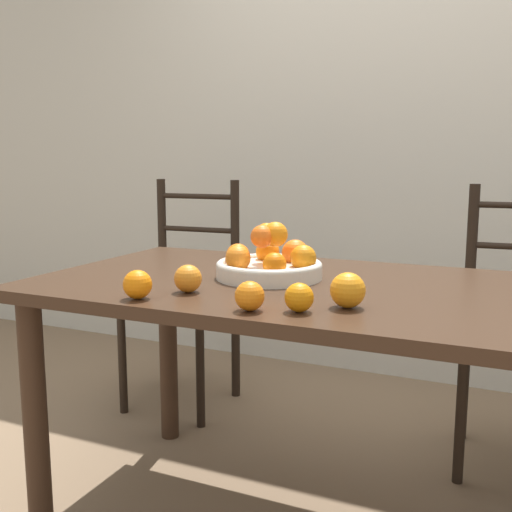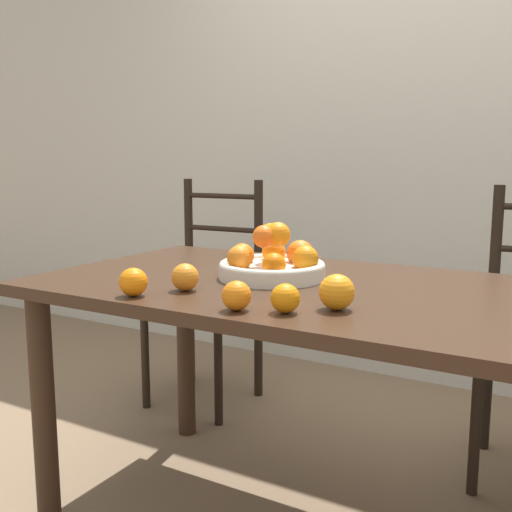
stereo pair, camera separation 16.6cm
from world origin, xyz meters
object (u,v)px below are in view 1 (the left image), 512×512
Objects in this scene: orange_loose_2 at (250,296)px; orange_loose_4 at (299,297)px; orange_loose_0 at (138,285)px; orange_loose_1 at (348,290)px; fruit_bowl at (270,262)px; chair_left at (185,299)px; orange_loose_3 at (188,279)px.

orange_loose_2 is 1.03× the size of orange_loose_4.
orange_loose_1 reaches higher than orange_loose_0.
orange_loose_1 is 0.23m from orange_loose_2.
fruit_bowl reaches higher than orange_loose_2.
orange_loose_1 is at bearing -45.01° from chair_left.
orange_loose_2 is 0.95× the size of orange_loose_3.
orange_loose_4 is at bearing 18.84° from orange_loose_2.
chair_left reaches higher than orange_loose_4.
orange_loose_0 is 0.87× the size of orange_loose_1.
orange_loose_1 is 1.21× the size of orange_loose_2.
fruit_bowl is 0.39m from orange_loose_2.
orange_loose_4 is (0.22, -0.34, -0.01)m from fruit_bowl.
orange_loose_3 is 0.07× the size of chair_left.
fruit_bowl is 0.40m from orange_loose_4.
orange_loose_1 is 0.08× the size of chair_left.
orange_loose_0 is at bearing -174.10° from orange_loose_4.
orange_loose_1 is 1.24× the size of orange_loose_4.
chair_left reaches higher than orange_loose_1.
orange_loose_2 is (0.31, 0.01, -0.00)m from orange_loose_0.
fruit_bowl is at bearing 140.19° from orange_loose_1.
orange_loose_1 is 0.43m from orange_loose_3.
orange_loose_3 is at bearing 167.60° from orange_loose_4.
orange_loose_3 is 1.15m from chair_left.
fruit_bowl is 0.43m from orange_loose_0.
orange_loose_0 is at bearing -66.77° from chair_left.
orange_loose_3 is at bearing 56.84° from orange_loose_0.
fruit_bowl is at bearing 62.94° from orange_loose_0.
fruit_bowl is 0.29m from orange_loose_3.
orange_loose_1 is at bearing 31.57° from orange_loose_2.
fruit_bowl reaches higher than orange_loose_3.
fruit_bowl is 4.48× the size of orange_loose_2.
orange_loose_1 is (0.31, -0.26, -0.00)m from fruit_bowl.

